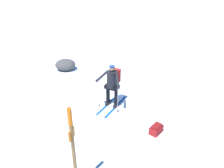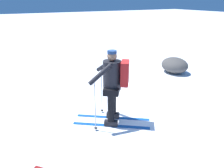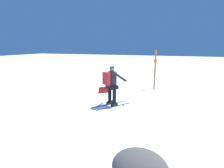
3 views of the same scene
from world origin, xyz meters
TOP-DOWN VIEW (x-y plane):
  - ground_plane at (0.00, 0.00)m, footprint 80.00×80.00m
  - skier at (-0.66, 0.76)m, footprint 1.37×1.66m
  - dropped_backpack at (-1.84, 2.59)m, footprint 0.52×0.51m
  - trail_marker at (0.65, 4.31)m, footprint 0.12×0.23m
  - rock_boulder at (1.35, -3.02)m, footprint 1.06×0.90m

SIDE VIEW (x-z plane):
  - ground_plane at x=0.00m, z-range 0.00..0.00m
  - dropped_backpack at x=-1.84m, z-range -0.01..0.29m
  - rock_boulder at x=1.35m, z-range 0.00..0.58m
  - skier at x=-0.66m, z-range 0.14..1.81m
  - trail_marker at x=0.65m, z-range 0.20..2.47m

